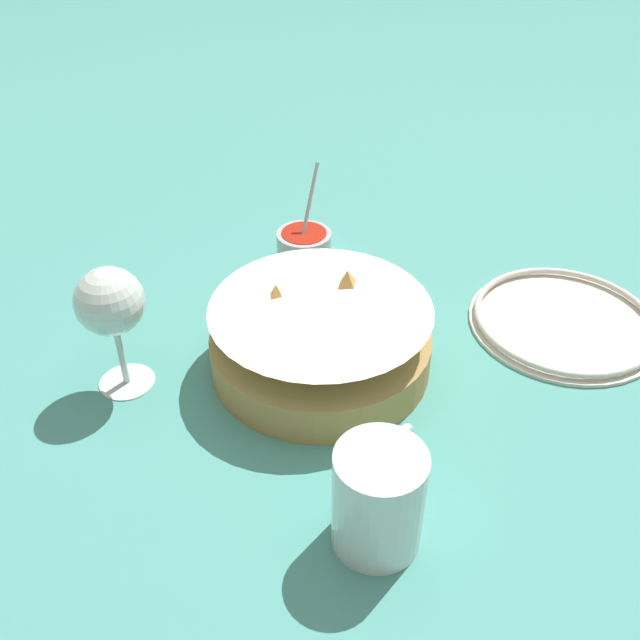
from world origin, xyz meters
The scene contains 6 objects.
ground_plane centered at (0.00, 0.00, 0.00)m, with size 4.00×4.00×0.00m, color teal.
food_basket centered at (0.00, -0.02, 0.04)m, with size 0.24×0.24×0.10m.
sauce_cup centered at (0.19, 0.10, 0.02)m, with size 0.08×0.08×0.13m.
wine_glass centered at (-0.12, 0.16, 0.10)m, with size 0.07×0.07×0.15m.
beer_mug centered at (-0.18, -0.16, 0.05)m, with size 0.12×0.08×0.10m.
side_plate centered at (0.20, -0.25, 0.01)m, with size 0.23×0.23×0.01m.
Camera 1 is at (-0.55, -0.28, 0.53)m, focal length 40.00 mm.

